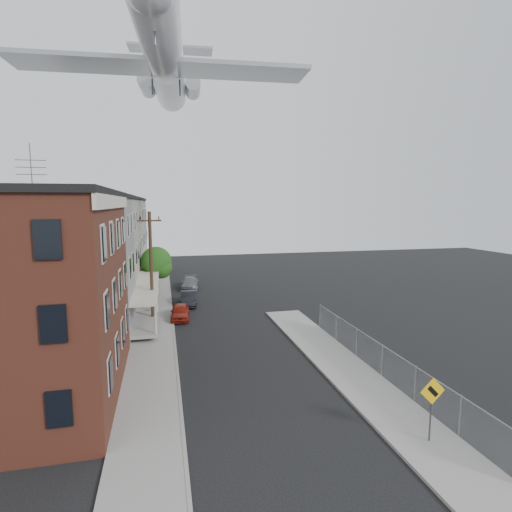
{
  "coord_description": "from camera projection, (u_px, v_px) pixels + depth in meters",
  "views": [
    {
      "loc": [
        -4.63,
        -14.0,
        9.64
      ],
      "look_at": [
        0.5,
        7.88,
        6.66
      ],
      "focal_mm": 28.0,
      "sensor_mm": 36.0,
      "label": 1
    }
  ],
  "objects": [
    {
      "name": "curb_left",
      "position": [
        171.0,
        304.0,
        38.06
      ],
      "size": [
        0.15,
        62.0,
        0.14
      ],
      "primitive_type": "cube",
      "color": "gray",
      "rests_on": "ground"
    },
    {
      "name": "airplane",
      "position": [
        165.0,
        63.0,
        34.02
      ],
      "size": [
        23.69,
        27.04,
        7.82
      ],
      "color": "white",
      "rests_on": "ground"
    },
    {
      "name": "curb_right",
      "position": [
        325.0,
        374.0,
        22.52
      ],
      "size": [
        0.15,
        26.0,
        0.14
      ],
      "primitive_type": "cube",
      "color": "gray",
      "rests_on": "ground"
    },
    {
      "name": "car_near",
      "position": [
        180.0,
        312.0,
        33.34
      ],
      "size": [
        1.75,
        3.79,
        1.26
      ],
      "primitive_type": "imported",
      "rotation": [
        0.0,
        0.0,
        -0.07
      ],
      "color": "maroon",
      "rests_on": "ground"
    },
    {
      "name": "chainlink_fence",
      "position": [
        382.0,
        360.0,
        22.1
      ],
      "size": [
        0.06,
        18.06,
        1.9
      ],
      "color": "gray",
      "rests_on": "ground"
    },
    {
      "name": "sidewalk_right",
      "position": [
        348.0,
        372.0,
        22.85
      ],
      "size": [
        3.0,
        26.0,
        0.12
      ],
      "primitive_type": "cube",
      "color": "gray",
      "rests_on": "ground"
    },
    {
      "name": "car_mid",
      "position": [
        188.0,
        299.0,
        37.9
      ],
      "size": [
        1.42,
        3.94,
        1.29
      ],
      "primitive_type": "imported",
      "rotation": [
        0.0,
        0.0,
        -0.01
      ],
      "color": "black",
      "rests_on": "ground"
    },
    {
      "name": "ground",
      "position": [
        289.0,
        448.0,
        15.82
      ],
      "size": [
        120.0,
        120.0,
        0.0
      ],
      "primitive_type": "plane",
      "color": "black",
      "rests_on": "ground"
    },
    {
      "name": "warning_sign",
      "position": [
        432.0,
        400.0,
        15.85
      ],
      "size": [
        1.1,
        0.11,
        2.8
      ],
      "color": "#515156",
      "rests_on": "ground"
    },
    {
      "name": "row_house_e",
      "position": [
        109.0,
        236.0,
        55.4
      ],
      "size": [
        11.98,
        7.0,
        10.3
      ],
      "color": "slate",
      "rests_on": "ground"
    },
    {
      "name": "row_house_c",
      "position": [
        92.0,
        246.0,
        41.88
      ],
      "size": [
        11.98,
        7.0,
        10.3
      ],
      "color": "slate",
      "rests_on": "ground"
    },
    {
      "name": "sidewalk_left",
      "position": [
        156.0,
        305.0,
        37.74
      ],
      "size": [
        3.0,
        62.0,
        0.12
      ],
      "primitive_type": "cube",
      "color": "gray",
      "rests_on": "ground"
    },
    {
      "name": "row_house_a",
      "position": [
        58.0,
        267.0,
        28.37
      ],
      "size": [
        11.98,
        7.0,
        10.3
      ],
      "color": "slate",
      "rests_on": "ground"
    },
    {
      "name": "street_tree",
      "position": [
        157.0,
        264.0,
        41.13
      ],
      "size": [
        3.22,
        3.2,
        5.2
      ],
      "color": "black",
      "rests_on": "ground"
    },
    {
      "name": "row_house_d",
      "position": [
        101.0,
        240.0,
        48.64
      ],
      "size": [
        11.98,
        7.0,
        10.3
      ],
      "color": "gray",
      "rests_on": "ground"
    },
    {
      "name": "car_far",
      "position": [
        190.0,
        283.0,
        45.24
      ],
      "size": [
        2.29,
        4.6,
        1.29
      ],
      "primitive_type": "imported",
      "rotation": [
        0.0,
        0.0,
        -0.11
      ],
      "color": "slate",
      "rests_on": "ground"
    },
    {
      "name": "utility_pole",
      "position": [
        151.0,
        267.0,
        31.32
      ],
      "size": [
        1.8,
        0.26,
        9.0
      ],
      "color": "black",
      "rests_on": "ground"
    },
    {
      "name": "row_house_b",
      "position": [
        78.0,
        255.0,
        35.13
      ],
      "size": [
        11.98,
        7.0,
        10.3
      ],
      "color": "gray",
      "rests_on": "ground"
    },
    {
      "name": "corner_building",
      "position": [
        8.0,
        297.0,
        19.19
      ],
      "size": [
        10.31,
        12.3,
        12.15
      ],
      "color": "#3D1913",
      "rests_on": "ground"
    }
  ]
}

